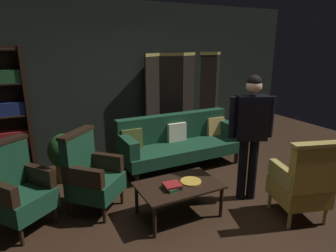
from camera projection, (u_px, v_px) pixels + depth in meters
ground_plane at (197, 213)px, 3.69m from camera, size 10.00×10.00×0.00m
back_wall at (128, 81)px, 5.41m from camera, size 7.20×0.10×2.80m
folding_screen at (188, 98)px, 5.99m from camera, size 2.11×0.45×1.90m
velvet_couch at (179, 140)px, 5.06m from camera, size 2.12×0.78×0.88m
coffee_table at (179, 188)px, 3.57m from camera, size 1.00×0.64×0.42m
armchair_gilt_accent at (303, 182)px, 3.46m from camera, size 0.73×0.72×1.04m
armchair_wing_left at (17, 189)px, 3.31m from camera, size 0.81×0.81×1.04m
armchair_wing_right at (91, 174)px, 3.67m from camera, size 0.82×0.82×1.04m
standing_figure at (251, 127)px, 3.80m from camera, size 0.55×0.35×1.70m
potted_plant at (64, 154)px, 4.48m from camera, size 0.46×0.46×0.76m
book_green_cloth at (172, 187)px, 3.45m from camera, size 0.20×0.21×0.03m
book_red_leather at (172, 185)px, 3.44m from camera, size 0.22×0.20×0.03m
brass_tray at (191, 181)px, 3.62m from camera, size 0.26×0.26×0.02m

